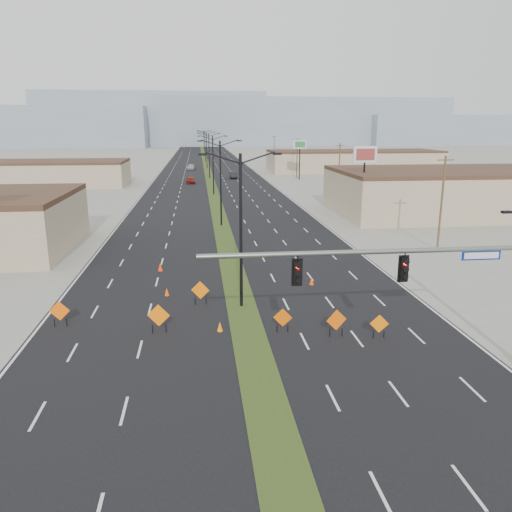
{
  "coord_description": "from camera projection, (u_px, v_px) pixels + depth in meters",
  "views": [
    {
      "loc": [
        -2.62,
        -19.16,
        11.62
      ],
      "look_at": [
        1.08,
        12.87,
        3.2
      ],
      "focal_mm": 35.0,
      "sensor_mm": 36.0,
      "label": 1
    }
  ],
  "objects": [
    {
      "name": "mesa_center",
      "position": [
        265.0,
        122.0,
        310.88
      ],
      "size": [
        220.0,
        50.0,
        28.0
      ],
      "primitive_type": "cube",
      "color": "gray",
      "rests_on": "ground"
    },
    {
      "name": "streetlight_5",
      "position": [
        205.0,
        145.0,
        166.36
      ],
      "size": [
        5.15,
        0.24,
        10.02
      ],
      "color": "black",
      "rests_on": "ground"
    },
    {
      "name": "streetlight_3",
      "position": [
        209.0,
        154.0,
        112.54
      ],
      "size": [
        5.15,
        0.24,
        10.02
      ],
      "color": "black",
      "rests_on": "ground"
    },
    {
      "name": "mesa_east",
      "position": [
        484.0,
        130.0,
        318.06
      ],
      "size": [
        160.0,
        50.0,
        18.0
      ],
      "primitive_type": "cube",
      "color": "gray",
      "rests_on": "ground"
    },
    {
      "name": "construction_sign_3",
      "position": [
        283.0,
        319.0,
        28.79
      ],
      "size": [
        1.07,
        0.27,
        1.45
      ],
      "rotation": [
        0.0,
        0.0,
        -0.22
      ],
      "color": "#DE5304",
      "rests_on": "ground"
    },
    {
      "name": "construction_sign_5",
      "position": [
        379.0,
        325.0,
        27.96
      ],
      "size": [
        1.05,
        0.19,
        1.41
      ],
      "rotation": [
        0.0,
        0.0,
        -0.14
      ],
      "color": "orange",
      "rests_on": "ground"
    },
    {
      "name": "car_mid",
      "position": [
        233.0,
        175.0,
        113.72
      ],
      "size": [
        1.57,
        4.39,
        1.44
      ],
      "primitive_type": "imported",
      "rotation": [
        0.0,
        0.0,
        0.01
      ],
      "color": "black",
      "rests_on": "ground"
    },
    {
      "name": "signal_mast",
      "position": [
        441.0,
        277.0,
        23.3
      ],
      "size": [
        16.3,
        0.6,
        8.0
      ],
      "color": "slate",
      "rests_on": "ground"
    },
    {
      "name": "building_sw_far",
      "position": [
        50.0,
        175.0,
        99.22
      ],
      "size": [
        30.0,
        14.0,
        4.5
      ],
      "primitive_type": "cube",
      "color": "tan",
      "rests_on": "ground"
    },
    {
      "name": "car_left",
      "position": [
        191.0,
        180.0,
        103.85
      ],
      "size": [
        1.99,
        4.26,
        1.41
      ],
      "primitive_type": "imported",
      "rotation": [
        0.0,
        0.0,
        0.08
      ],
      "color": "maroon",
      "rests_on": "ground"
    },
    {
      "name": "utility_pole_1",
      "position": [
        339.0,
        170.0,
        80.34
      ],
      "size": [
        1.6,
        0.2,
        9.0
      ],
      "color": "#4C3823",
      "rests_on": "ground"
    },
    {
      "name": "construction_sign_4",
      "position": [
        336.0,
        321.0,
        28.12
      ],
      "size": [
        1.22,
        0.29,
        1.64
      ],
      "rotation": [
        0.0,
        0.0,
        0.2
      ],
      "color": "#F05C05",
      "rests_on": "ground"
    },
    {
      "name": "utility_pole_2",
      "position": [
        297.0,
        157.0,
        113.98
      ],
      "size": [
        1.6,
        0.2,
        9.0
      ],
      "color": "#4C3823",
      "rests_on": "ground"
    },
    {
      "name": "pole_sign_east_near",
      "position": [
        365.0,
        160.0,
        61.95
      ],
      "size": [
        3.02,
        0.56,
        9.22
      ],
      "rotation": [
        0.0,
        0.0,
        0.06
      ],
      "color": "black",
      "rests_on": "ground"
    },
    {
      "name": "cone_2",
      "position": [
        312.0,
        281.0,
        37.56
      ],
      "size": [
        0.4,
        0.4,
        0.6
      ],
      "primitive_type": "cone",
      "rotation": [
        0.0,
        0.0,
        -0.11
      ],
      "color": "#EC4404",
      "rests_on": "ground"
    },
    {
      "name": "cone_0",
      "position": [
        167.0,
        292.0,
        35.15
      ],
      "size": [
        0.4,
        0.4,
        0.57
      ],
      "primitive_type": "cone",
      "rotation": [
        0.0,
        0.0,
        0.18
      ],
      "color": "#FB5205",
      "rests_on": "ground"
    },
    {
      "name": "utility_pole_0",
      "position": [
        442.0,
        202.0,
        46.7
      ],
      "size": [
        1.6,
        0.2,
        9.0
      ],
      "color": "#4C3823",
      "rests_on": "ground"
    },
    {
      "name": "median_strip",
      "position": [
        209.0,
        177.0,
        117.75
      ],
      "size": [
        2.0,
        400.0,
        0.04
      ],
      "primitive_type": "cube",
      "color": "#304418",
      "rests_on": "ground"
    },
    {
      "name": "streetlight_2",
      "position": [
        213.0,
        163.0,
        85.63
      ],
      "size": [
        5.15,
        0.24,
        10.02
      ],
      "color": "black",
      "rests_on": "ground"
    },
    {
      "name": "construction_sign_0",
      "position": [
        60.0,
        312.0,
        29.57
      ],
      "size": [
        1.21,
        0.06,
        1.61
      ],
      "rotation": [
        0.0,
        0.0,
        -0.02
      ],
      "color": "#FF5D05",
      "rests_on": "ground"
    },
    {
      "name": "car_far",
      "position": [
        191.0,
        167.0,
        136.1
      ],
      "size": [
        2.46,
        4.99,
        1.39
      ],
      "primitive_type": "imported",
      "rotation": [
        0.0,
        0.0,
        -0.11
      ],
      "color": "#9DA1A6",
      "rests_on": "ground"
    },
    {
      "name": "streetlight_0",
      "position": [
        241.0,
        226.0,
        31.8
      ],
      "size": [
        5.15,
        0.24,
        10.02
      ],
      "color": "black",
      "rests_on": "ground"
    },
    {
      "name": "streetlight_1",
      "position": [
        221.0,
        180.0,
        58.72
      ],
      "size": [
        5.15,
        0.24,
        10.02
      ],
      "color": "black",
      "rests_on": "ground"
    },
    {
      "name": "pole_sign_east_far",
      "position": [
        300.0,
        148.0,
        109.61
      ],
      "size": [
        2.75,
        1.35,
        8.64
      ],
      "rotation": [
        0.0,
        0.0,
        -0.37
      ],
      "color": "black",
      "rests_on": "ground"
    },
    {
      "name": "cone_1",
      "position": [
        220.0,
        327.0,
        29.05
      ],
      "size": [
        0.42,
        0.42,
        0.59
      ],
      "primitive_type": "cone",
      "rotation": [
        0.0,
        0.0,
        0.2
      ],
      "color": "orange",
      "rests_on": "ground"
    },
    {
      "name": "road_surface",
      "position": [
        209.0,
        177.0,
        117.75
      ],
      "size": [
        25.0,
        400.0,
        0.02
      ],
      "primitive_type": "cube",
      "color": "black",
      "rests_on": "ground"
    },
    {
      "name": "streetlight_6",
      "position": [
        204.0,
        142.0,
        193.28
      ],
      "size": [
        5.15,
        0.24,
        10.02
      ],
      "color": "black",
      "rests_on": "ground"
    },
    {
      "name": "building_se_far",
      "position": [
        353.0,
        162.0,
        130.95
      ],
      "size": [
        44.0,
        16.0,
        5.0
      ],
      "primitive_type": "cube",
      "color": "tan",
      "rests_on": "ground"
    },
    {
      "name": "building_se_near",
      "position": [
        469.0,
        193.0,
        67.97
      ],
      "size": [
        36.0,
        18.0,
        5.5
      ],
      "primitive_type": "cube",
      "color": "tan",
      "rests_on": "ground"
    },
    {
      "name": "cone_3",
      "position": [
        160.0,
        267.0,
        41.15
      ],
      "size": [
        0.49,
        0.49,
        0.68
      ],
      "primitive_type": "cone",
      "rotation": [
        0.0,
        0.0,
        -0.25
      ],
      "color": "#FF3A05",
      "rests_on": "ground"
    },
    {
      "name": "streetlight_4",
      "position": [
        207.0,
        149.0,
        139.45
      ],
      "size": [
        5.15,
        0.24,
        10.02
      ],
      "color": "black",
      "rests_on": "ground"
    },
    {
      "name": "utility_pole_3",
      "position": [
        274.0,
        150.0,
        147.62
      ],
      "size": [
        1.6,
        0.2,
        9.0
      ],
      "color": "#4C3823",
      "rests_on": "ground"
    },
    {
      "name": "ground",
      "position": [
        265.0,
        402.0,
        21.64
      ],
      "size": [
        600.0,
        600.0,
        0.0
      ],
      "primitive_type": "plane",
      "color": "gray",
      "rests_on": "ground"
    },
    {
      "name": "construction_sign_2",
      "position": [
        159.0,
        316.0,
        28.6
      ],
      "size": [
        1.3,
        0.28,
        1.76
      ],
      "rotation": [
        0.0,
        0.0,
        -0.18
      ],
      "color": "#FF6F05",
      "rests_on": "ground"
    },
    {
      "name": "construction_sign_1",
      "position": [
        200.0,
        291.0,
        33.2
      ],
      "size": [
        1.21,
        0.36,
        1.65
      ],
      "rotation": [
        0.0,
        0.0,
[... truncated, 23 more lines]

